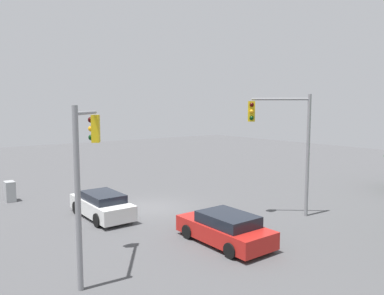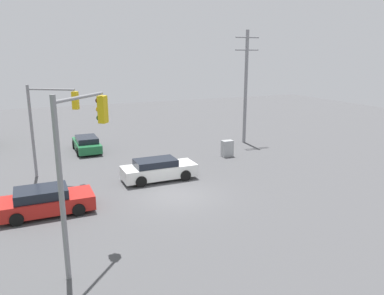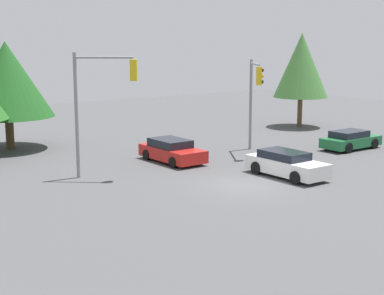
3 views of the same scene
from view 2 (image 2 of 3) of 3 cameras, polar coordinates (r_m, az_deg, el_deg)
ground_plane at (r=20.74m, az=-2.36°, el=-7.29°), size 80.00×80.00×0.00m
sedan_red at (r=19.59m, az=-21.41°, el=-7.62°), size 4.37×2.01×1.31m
sedan_white at (r=23.08m, az=-5.14°, el=-3.36°), size 4.52×1.86×1.33m
sedan_green at (r=30.87m, az=-15.75°, el=0.54°), size 1.88×4.19×1.22m
traffic_signal_main at (r=13.62m, az=-16.87°, el=-0.36°), size 2.21×2.56×6.35m
traffic_signal_cross at (r=24.24m, az=-20.85°, el=4.55°), size 2.82×1.99×5.76m
utility_pole_tall at (r=32.40m, az=8.20°, el=9.46°), size 2.20×0.28×9.47m
electrical_cabinet at (r=28.35m, az=5.39°, el=-0.14°), size 0.83×0.55×1.22m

